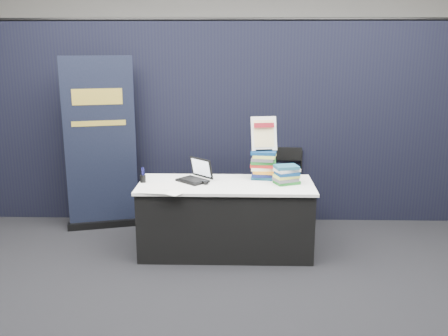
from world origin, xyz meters
TOP-DOWN VIEW (x-y plane):
  - floor at (0.00, 0.00)m, footprint 8.00×8.00m
  - wall_back at (0.00, 4.00)m, footprint 8.00×0.02m
  - drape_partition at (0.00, 1.60)m, footprint 6.00×0.08m
  - display_table at (0.00, 0.55)m, footprint 1.80×0.75m
  - laptop at (-0.35, 0.65)m, footprint 0.37×0.41m
  - mouse at (-0.21, 0.53)m, footprint 0.10×0.13m
  - brochure_left at (-0.69, 0.27)m, footprint 0.32×0.24m
  - brochure_mid at (-0.53, 0.23)m, footprint 0.32×0.30m
  - brochure_right at (-0.61, 0.42)m, footprint 0.34×0.25m
  - pen_cup at (-0.86, 0.57)m, footprint 0.08×0.08m
  - book_stack_tall at (0.39, 0.75)m, footprint 0.26×0.21m
  - book_stack_short at (0.62, 0.56)m, footprint 0.27×0.24m
  - info_sign at (0.39, 0.78)m, footprint 0.28×0.16m
  - pullup_banner at (-1.47, 1.24)m, footprint 0.85×0.32m
  - stacking_chair at (0.70, 1.38)m, footprint 0.46×0.47m

SIDE VIEW (x-z plane):
  - floor at x=0.00m, z-range 0.00..0.00m
  - display_table at x=0.00m, z-range 0.00..0.75m
  - stacking_chair at x=0.70m, z-range 0.05..0.98m
  - brochure_mid at x=-0.53m, z-range 0.75..0.75m
  - brochure_left at x=-0.69m, z-range 0.75..0.75m
  - brochure_right at x=-0.61m, z-range 0.75..0.75m
  - mouse at x=-0.21m, z-range 0.75..0.79m
  - pen_cup at x=-0.86m, z-range 0.75..0.83m
  - laptop at x=-0.35m, z-range 0.69..0.92m
  - book_stack_short at x=0.62m, z-range 0.75..0.94m
  - pullup_banner at x=-1.47m, z-range -0.11..1.91m
  - book_stack_tall at x=0.39m, z-range 0.75..1.05m
  - drape_partition at x=0.00m, z-range 0.00..2.40m
  - info_sign at x=0.39m, z-range 1.04..1.41m
  - wall_back at x=0.00m, z-range 0.00..3.50m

